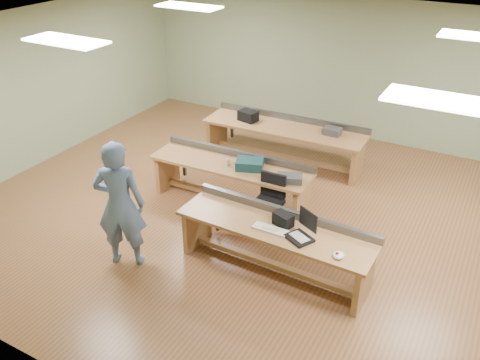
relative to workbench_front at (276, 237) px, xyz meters
The scene contains 22 objects.
floor 1.44m from the workbench_front, 117.63° to the left, with size 10.00×10.00×0.00m, color brown.
ceiling 2.78m from the workbench_front, 117.63° to the left, with size 10.00×10.00×0.00m, color silver.
wall_back 5.30m from the workbench_front, 96.79° to the left, with size 10.00×0.04×3.00m, color gray.
wall_front 3.04m from the workbench_front, 102.33° to the right, with size 10.00×0.04×3.00m, color gray.
wall_left 5.82m from the workbench_front, 168.15° to the left, with size 0.04×8.00×3.00m, color gray.
fluor_panels 2.76m from the workbench_front, 117.63° to the left, with size 6.20×3.50×0.03m.
workbench_front is the anchor object (origin of this frame).
workbench_mid 1.99m from the workbench_front, 137.70° to the left, with size 2.84×0.85×0.86m.
workbench_back 3.53m from the workbench_front, 112.51° to the left, with size 3.28×0.97×0.86m.
person 2.21m from the workbench_front, 156.21° to the right, with size 0.70×0.46×1.93m, color slate.
laptop_base 0.48m from the workbench_front, 19.75° to the right, with size 0.33×0.27×0.04m, color black.
laptop_screen 0.66m from the workbench_front, ahead, with size 0.33×0.02×0.26m, color black.
keyboard 0.25m from the workbench_front, 97.46° to the right, with size 0.49×0.16×0.03m, color silver.
trackball_mouse 1.05m from the workbench_front, 15.22° to the right, with size 0.14×0.16×0.07m, color white.
camera_bag 0.30m from the workbench_front, 36.07° to the left, with size 0.27×0.17×0.18m, color black.
task_chair 1.06m from the workbench_front, 121.36° to the left, with size 0.52×0.52×0.93m.
parts_bin_teal 1.76m from the workbench_front, 130.05° to the left, with size 0.44×0.33×0.15m, color #12363C.
parts_bin_grey 1.32m from the workbench_front, 105.94° to the left, with size 0.40×0.25×0.11m, color #38383B.
mug 1.90m from the workbench_front, 133.79° to the left, with size 0.13×0.13×0.10m, color #38383B.
drinks_can 1.98m from the workbench_front, 139.65° to the left, with size 0.06×0.06×0.11m, color silver.
storage_box_back 3.83m from the workbench_front, 123.91° to the left, with size 0.37×0.26×0.21m, color black.
tray_back 3.36m from the workbench_front, 96.92° to the left, with size 0.33×0.24×0.13m, color #38383B.
Camera 1 is at (2.99, -6.49, 4.64)m, focal length 38.00 mm.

